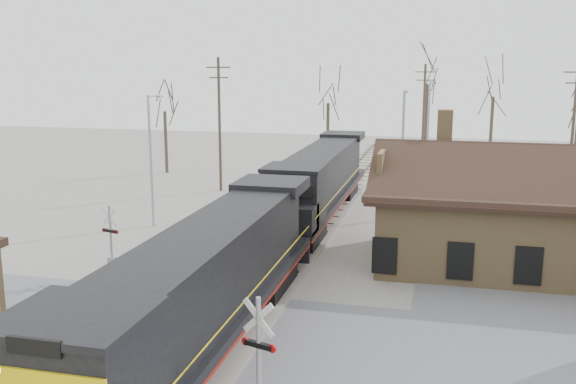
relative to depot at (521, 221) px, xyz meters
name	(u,v)px	position (x,y,z in m)	size (l,w,h in m)	color
ground	(219,338)	(-11.99, -12.00, -2.41)	(140.00, 140.00, 0.00)	#A9A399
road	(219,337)	(-11.99, -12.00, -2.39)	(60.00, 9.00, 0.03)	slate
track_main	(304,235)	(-11.99, 3.00, -2.34)	(3.40, 90.00, 0.24)	#A9A399
track_siding	(233,231)	(-16.49, 3.00, -2.34)	(3.40, 90.00, 0.24)	#A9A399
depot	(521,221)	(0.00, 0.00, 0.00)	(15.20, 9.31, 7.90)	#997C4F
locomotive_lead	(196,295)	(-11.99, -14.21, 0.11)	(3.22, 21.55, 4.79)	black
locomotive_trailing	(319,182)	(-11.99, 7.62, 0.11)	(3.22, 21.55, 4.53)	black
crossbuck_near	(259,369)	(-8.72, -17.66, -0.52)	(1.12, 0.43, 4.02)	#A5A8AD
crossbuck_far	(111,243)	(-19.48, -6.60, -0.68)	(1.02, 0.35, 3.62)	#A5A8AD
streetlight_a	(152,153)	(-21.98, 3.31, 2.31)	(0.25, 2.04, 8.38)	#A5A8AD
streetlight_b	(403,147)	(-6.69, 9.44, 2.41)	(0.25, 2.04, 8.58)	#A5A8AD
streetlight_c	(428,128)	(-5.39, 21.30, 2.54)	(0.25, 2.04, 8.82)	#A5A8AD
utility_pole_a	(220,122)	(-21.69, 15.18, 3.21)	(2.00, 0.24, 10.76)	#382D23
utility_pole_b	(424,113)	(-6.21, 32.43, 2.93)	(2.00, 0.24, 10.21)	#382D23
utility_pole_c	(573,128)	(5.43, 18.74, 3.04)	(2.00, 0.24, 10.44)	#382D23
tree_a	(164,101)	(-29.69, 22.25, 4.37)	(3.89, 3.89, 9.52)	#382D23
tree_b	(328,92)	(-15.28, 28.62, 5.07)	(4.29, 4.29, 10.51)	#382D23
tree_c	(428,71)	(-6.02, 34.96, 7.06)	(5.42, 5.42, 13.28)	#382D23
tree_d	(494,84)	(0.34, 31.73, 5.85)	(4.73, 4.73, 11.60)	#382D23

